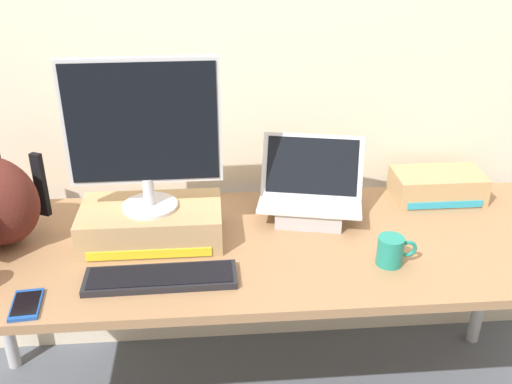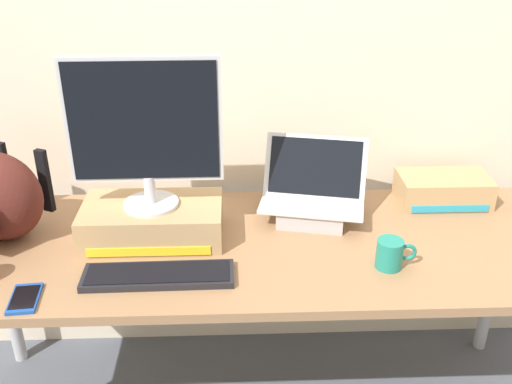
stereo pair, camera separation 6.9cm
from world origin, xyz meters
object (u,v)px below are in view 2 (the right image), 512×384
coffee_mug (391,254)px  desktop_monitor (144,130)px  cell_phone (25,298)px  open_laptop (312,202)px  external_keyboard (158,275)px  toner_box_yellow (153,221)px  toner_box_cyan (443,189)px

coffee_mug → desktop_monitor: bearing=164.3°
desktop_monitor → cell_phone: bearing=-134.1°
open_laptop → coffee_mug: (0.19, -0.31, -0.01)m
open_laptop → external_keyboard: (-0.49, -0.35, -0.05)m
desktop_monitor → external_keyboard: 0.43m
toner_box_yellow → cell_phone: toner_box_yellow is taller
toner_box_yellow → open_laptop: 0.54m
desktop_monitor → coffee_mug: (0.73, -0.20, -0.32)m
toner_box_yellow → external_keyboard: bearing=-80.3°
toner_box_cyan → toner_box_yellow: bearing=-168.5°
cell_phone → toner_box_cyan: size_ratio=0.43×
open_laptop → desktop_monitor: bearing=-156.3°
external_keyboard → cell_phone: external_keyboard is taller
desktop_monitor → coffee_mug: desktop_monitor is taller
desktop_monitor → coffee_mug: bearing=-16.2°
external_keyboard → cell_phone: bearing=-166.8°
cell_phone → desktop_monitor: bearing=40.9°
toner_box_yellow → coffee_mug: (0.73, -0.21, -0.01)m
cell_phone → toner_box_cyan: bearing=16.6°
toner_box_yellow → toner_box_cyan: size_ratio=1.40×
toner_box_yellow → open_laptop: size_ratio=1.16×
toner_box_cyan → open_laptop: bearing=-168.3°
coffee_mug → external_keyboard: bearing=-177.0°
toner_box_yellow → open_laptop: bearing=11.4°
desktop_monitor → toner_box_cyan: desktop_monitor is taller
external_keyboard → toner_box_cyan: (0.98, 0.45, 0.04)m
coffee_mug → toner_box_cyan: bearing=54.7°
coffee_mug → toner_box_cyan: (0.29, 0.41, 0.00)m
toner_box_yellow → external_keyboard: (0.04, -0.24, -0.05)m
desktop_monitor → cell_phone: size_ratio=3.46×
coffee_mug → toner_box_cyan: size_ratio=0.38×
open_laptop → toner_box_cyan: (0.49, 0.10, -0.01)m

